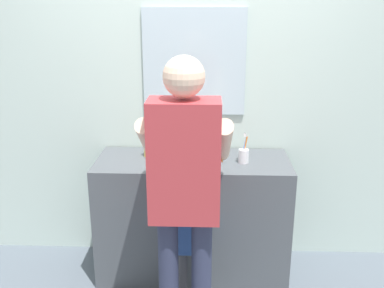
{
  "coord_description": "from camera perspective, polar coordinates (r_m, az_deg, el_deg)",
  "views": [
    {
      "loc": [
        0.1,
        -2.63,
        1.95
      ],
      "look_at": [
        0.0,
        0.15,
        1.05
      ],
      "focal_mm": 41.7,
      "sensor_mm": 36.0,
      "label": 1
    }
  ],
  "objects": [
    {
      "name": "vanity_cabinet",
      "position": [
        3.3,
        0.1,
        -9.26
      ],
      "size": [
        1.36,
        0.54,
        0.88
      ],
      "primitive_type": "cube",
      "color": "#4C5156",
      "rests_on": "ground"
    },
    {
      "name": "back_wall",
      "position": [
        3.31,
        0.31,
        7.56
      ],
      "size": [
        4.4,
        0.1,
        2.7
      ],
      "color": "silver",
      "rests_on": "ground"
    },
    {
      "name": "faucet",
      "position": [
        3.29,
        0.23,
        0.46
      ],
      "size": [
        0.18,
        0.14,
        0.18
      ],
      "color": "#B7BABF",
      "rests_on": "vanity_cabinet"
    },
    {
      "name": "sink_basin",
      "position": [
        3.09,
        0.09,
        -1.21
      ],
      "size": [
        0.37,
        0.37,
        0.11
      ],
      "color": "silver",
      "rests_on": "vanity_cabinet"
    },
    {
      "name": "adult_parent",
      "position": [
        2.47,
        -0.95,
        -4.37
      ],
      "size": [
        0.52,
        0.55,
        1.69
      ],
      "color": "#2D334C",
      "rests_on": "ground"
    },
    {
      "name": "child_toddler",
      "position": [
        2.91,
        -0.19,
        -11.38
      ],
      "size": [
        0.27,
        0.27,
        0.88
      ],
      "color": "#47474C",
      "rests_on": "ground"
    },
    {
      "name": "toothbrush_cup",
      "position": [
        3.08,
        6.64,
        -1.41
      ],
      "size": [
        0.07,
        0.07,
        0.21
      ],
      "color": "silver",
      "rests_on": "vanity_cabinet"
    },
    {
      "name": "soap_bottle",
      "position": [
        3.19,
        -5.65,
        -0.43
      ],
      "size": [
        0.06,
        0.06,
        0.17
      ],
      "color": "gold",
      "rests_on": "vanity_cabinet"
    }
  ]
}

